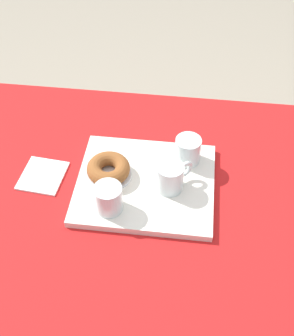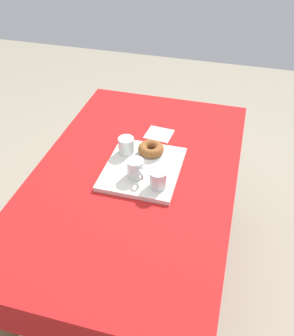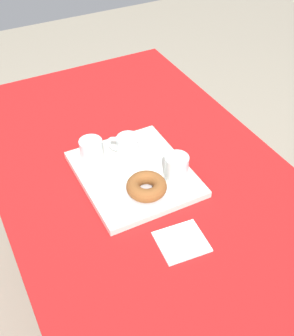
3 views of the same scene
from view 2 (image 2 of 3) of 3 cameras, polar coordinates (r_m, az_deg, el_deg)
ground_plane at (r=2.23m, az=-1.56°, el=-15.31°), size 6.00×6.00×0.00m
dining_table at (r=1.75m, az=-1.92°, el=-3.05°), size 1.45×0.90×0.73m
serving_tray at (r=1.71m, az=-0.62°, el=-0.08°), size 0.38×0.33×0.02m
tea_mug_left at (r=1.63m, az=-1.72°, el=-0.15°), size 0.10×0.09×0.08m
water_glass_near at (r=1.77m, az=-3.15°, el=3.28°), size 0.07×0.07×0.08m
water_glass_far at (r=1.58m, az=1.68°, el=-1.75°), size 0.07×0.07×0.08m
donut_plate_left at (r=1.78m, az=0.60°, el=2.29°), size 0.13×0.13×0.01m
sugar_donut_left at (r=1.77m, az=0.60°, el=2.92°), size 0.12×0.12×0.04m
paper_napkin at (r=1.95m, az=1.83°, el=5.10°), size 0.13×0.14×0.01m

